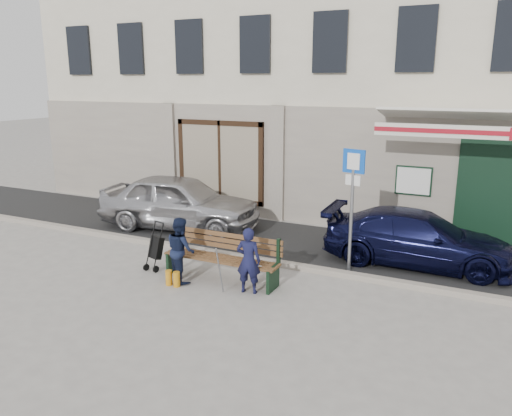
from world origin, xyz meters
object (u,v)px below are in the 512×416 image
Objects in this scene: parking_sign at (352,192)px; car_silver at (180,202)px; man at (249,260)px; bench at (219,258)px; woman at (181,250)px; car_navy at (418,238)px; stroller at (156,249)px.

car_silver is at bearing -180.00° from parking_sign.
car_silver is 4.62m from man.
car_silver is 3.83m from bench.
parking_sign reaches higher than woman.
woman is at bearing -150.39° from bench.
car_navy is at bearing -142.84° from man.
bench is 0.87m from man.
woman is at bearing 124.73° from car_navy.
car_silver is 6.15m from car_navy.
parking_sign reaches higher than car_silver.
bench is 1.90× the size of man.
car_silver reaches higher than bench.
woman reaches higher than car_navy.
man is 1.26× the size of stroller.
parking_sign is 3.59m from woman.
car_silver is 3.39× the size of man.
bench is 2.40× the size of stroller.
car_silver is at bearing 130.78° from stroller.
bench is 1.51m from stroller.
bench is at bearing -114.57° from woman.
parking_sign reaches higher than man.
man is at bearing 136.56° from car_navy.
car_navy is 5.59m from stroller.
car_navy is at bearing 54.96° from parking_sign.
bench is at bearing -31.99° from man.
car_navy is at bearing -98.15° from car_silver.
man is 2.32m from stroller.
man is at bearing -21.24° from bench.
car_navy is 1.67× the size of bench.
bench is (-2.22, -1.52, -1.25)m from parking_sign.
stroller is at bearing 116.92° from car_navy.
car_silver is 1.07× the size of car_navy.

